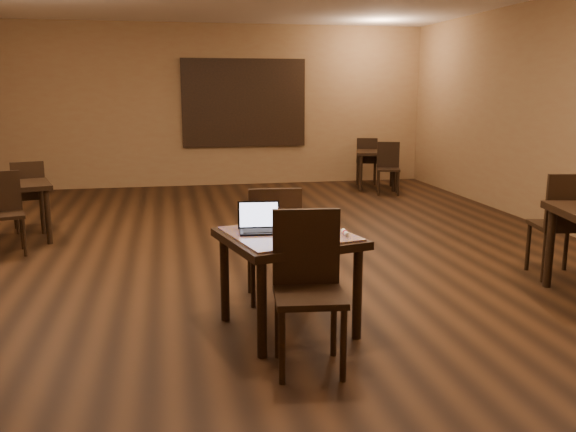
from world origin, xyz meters
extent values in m
plane|color=black|center=(0.00, 0.00, 0.00)|extent=(10.00, 10.00, 0.00)
cube|color=olive|center=(0.00, 5.00, 1.50)|extent=(8.00, 0.02, 3.00)
cube|color=olive|center=(0.00, -5.00, 1.50)|extent=(8.00, 0.02, 3.00)
cube|color=#225A7F|center=(0.50, 4.97, 1.55)|extent=(2.20, 0.04, 1.50)
cube|color=black|center=(0.50, 4.95, 1.55)|extent=(2.34, 0.02, 1.64)
cylinder|color=black|center=(-0.37, -2.78, 0.35)|extent=(0.07, 0.07, 0.71)
cylinder|color=black|center=(-0.55, -2.04, 0.35)|extent=(0.07, 0.07, 0.71)
cylinder|color=black|center=(0.37, -2.60, 0.35)|extent=(0.07, 0.07, 0.71)
cylinder|color=black|center=(0.19, -1.86, 0.35)|extent=(0.07, 0.07, 0.71)
cube|color=black|center=(-0.09, -2.32, 0.72)|extent=(1.12, 1.12, 0.06)
cube|color=#1A1DAD|center=(-0.09, -2.32, 0.76)|extent=(1.02, 1.02, 0.02)
cylinder|color=black|center=(-0.30, -3.19, 0.24)|extent=(0.04, 0.04, 0.48)
cylinder|color=black|center=(-0.26, -2.81, 0.24)|extent=(0.04, 0.04, 0.48)
cylinder|color=black|center=(0.08, -3.23, 0.24)|extent=(0.04, 0.04, 0.48)
cylinder|color=black|center=(0.12, -2.85, 0.24)|extent=(0.04, 0.04, 0.48)
cube|color=black|center=(-0.09, -3.02, 0.50)|extent=(0.50, 0.50, 0.04)
cube|color=black|center=(-0.07, -2.82, 0.78)|extent=(0.45, 0.09, 0.52)
cylinder|color=black|center=(0.11, -1.44, 0.24)|extent=(0.04, 0.04, 0.47)
cylinder|color=black|center=(0.09, -1.82, 0.24)|extent=(0.04, 0.04, 0.47)
cylinder|color=black|center=(-0.27, -1.42, 0.24)|extent=(0.04, 0.04, 0.47)
cylinder|color=black|center=(-0.29, -1.80, 0.24)|extent=(0.04, 0.04, 0.47)
cube|color=black|center=(-0.09, -1.62, 0.49)|extent=(0.47, 0.47, 0.04)
cube|color=black|center=(-0.10, -1.82, 0.77)|extent=(0.44, 0.07, 0.50)
cube|color=black|center=(-0.29, -2.27, 0.77)|extent=(0.34, 0.25, 0.02)
cube|color=black|center=(-0.29, -2.16, 0.88)|extent=(0.32, 0.07, 0.21)
cube|color=#C9D2FF|center=(-0.29, -2.17, 0.88)|extent=(0.29, 0.06, 0.18)
cylinder|color=white|center=(0.13, -2.50, 0.77)|extent=(0.24, 0.24, 0.01)
cylinder|color=silver|center=(0.03, -2.08, 0.77)|extent=(0.34, 0.34, 0.01)
cylinder|color=beige|center=(0.03, -2.08, 0.78)|extent=(0.35, 0.35, 0.02)
torus|color=#BF8B3D|center=(0.03, -2.08, 0.78)|extent=(0.37, 0.37, 0.02)
cube|color=silver|center=(0.05, -2.10, 0.79)|extent=(0.22, 0.28, 0.01)
cylinder|color=white|center=(0.31, -2.46, 0.78)|extent=(0.04, 0.15, 0.03)
cylinder|color=#AB1537|center=(0.31, -2.46, 0.78)|extent=(0.04, 0.03, 0.04)
cylinder|color=black|center=(2.44, 3.76, 0.33)|extent=(0.07, 0.07, 0.66)
cylinder|color=black|center=(2.62, 4.33, 0.33)|extent=(0.07, 0.07, 0.66)
cylinder|color=black|center=(3.01, 3.59, 0.33)|extent=(0.07, 0.07, 0.66)
cylinder|color=black|center=(3.19, 4.15, 0.33)|extent=(0.07, 0.07, 0.66)
cube|color=black|center=(2.82, 3.96, 0.67)|extent=(0.93, 0.93, 0.06)
cylinder|color=black|center=(2.61, 3.24, 0.21)|extent=(0.04, 0.04, 0.42)
cylinder|color=black|center=(2.70, 3.56, 0.21)|extent=(0.04, 0.04, 0.42)
cylinder|color=black|center=(2.93, 3.14, 0.21)|extent=(0.04, 0.04, 0.42)
cylinder|color=black|center=(3.02, 3.46, 0.21)|extent=(0.04, 0.04, 0.42)
cube|color=black|center=(2.82, 3.35, 0.44)|extent=(0.49, 0.49, 0.04)
cube|color=black|center=(2.87, 3.52, 0.68)|extent=(0.38, 0.15, 0.45)
cylinder|color=black|center=(3.02, 4.67, 0.21)|extent=(0.04, 0.04, 0.42)
cylinder|color=black|center=(2.93, 4.35, 0.21)|extent=(0.04, 0.04, 0.42)
cylinder|color=black|center=(2.70, 4.77, 0.21)|extent=(0.04, 0.04, 0.42)
cylinder|color=black|center=(2.61, 4.45, 0.21)|extent=(0.04, 0.04, 0.42)
cube|color=black|center=(2.82, 4.56, 0.44)|extent=(0.49, 0.49, 0.04)
cube|color=black|center=(2.76, 4.39, 0.68)|extent=(0.38, 0.15, 0.45)
cylinder|color=black|center=(-2.38, 0.81, 0.34)|extent=(0.07, 0.07, 0.67)
cylinder|color=black|center=(-2.55, 1.39, 0.34)|extent=(0.07, 0.07, 0.67)
cube|color=black|center=(-2.75, 1.02, 0.68)|extent=(0.94, 0.94, 0.06)
cylinder|color=black|center=(-2.54, 0.29, 0.21)|extent=(0.04, 0.04, 0.43)
cylinder|color=black|center=(-2.64, 0.61, 0.21)|extent=(0.04, 0.04, 0.43)
cube|color=black|center=(-2.75, 0.40, 0.44)|extent=(0.49, 0.49, 0.04)
cube|color=black|center=(-2.81, 0.58, 0.69)|extent=(0.39, 0.15, 0.45)
cylinder|color=black|center=(-2.64, 1.84, 0.21)|extent=(0.04, 0.04, 0.43)
cylinder|color=black|center=(-2.54, 1.52, 0.21)|extent=(0.04, 0.04, 0.43)
cylinder|color=black|center=(-2.97, 1.75, 0.21)|extent=(0.04, 0.04, 0.43)
cylinder|color=black|center=(-2.87, 1.42, 0.21)|extent=(0.04, 0.04, 0.43)
cube|color=black|center=(-2.75, 1.63, 0.44)|extent=(0.49, 0.49, 0.04)
cube|color=black|center=(-2.70, 1.46, 0.69)|extent=(0.39, 0.15, 0.45)
cylinder|color=black|center=(2.48, -1.79, 0.38)|extent=(0.08, 0.08, 0.76)
cylinder|color=black|center=(2.99, -1.34, 0.24)|extent=(0.04, 0.04, 0.48)
cylinder|color=black|center=(2.61, -1.27, 0.24)|extent=(0.04, 0.04, 0.48)
cylinder|color=black|center=(2.53, -1.65, 0.24)|extent=(0.04, 0.04, 0.48)
cube|color=black|center=(2.76, -1.49, 0.51)|extent=(0.53, 0.53, 0.04)
cube|color=black|center=(2.72, -1.70, 0.79)|extent=(0.45, 0.13, 0.52)
camera|label=1|loc=(-0.95, -6.67, 1.82)|focal=38.00mm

